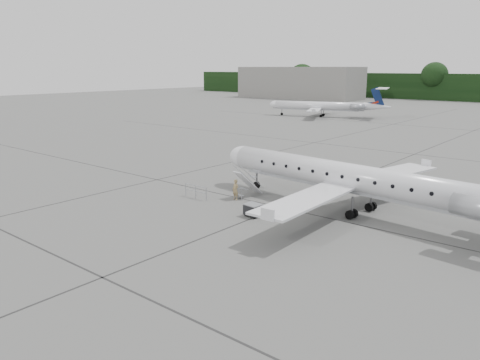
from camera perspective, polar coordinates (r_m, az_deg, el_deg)
The scene contains 8 objects.
ground at distance 27.05m, azimuth 7.41°, elevation -7.88°, with size 320.00×320.00×0.00m, color slate.
terminal_building at distance 155.66m, azimuth 7.24°, elevation 11.68°, with size 40.00×14.00×10.00m, color slate.
main_regional_jet at distance 32.89m, azimuth 13.50°, elevation 1.91°, with size 26.57×19.13×6.81m, color silver, non-canonical shape.
airstair at distance 36.36m, azimuth 1.00°, elevation -0.39°, with size 0.85×2.45×2.13m, color silver, non-canonical shape.
passenger at distance 35.49m, azimuth -0.55°, elevation -1.19°, with size 0.58×0.38×1.59m, color #998153.
safety_railing at distance 36.19m, azimuth -5.42°, elevation -1.45°, with size 2.20×0.08×1.00m, color #96999E, non-canonical shape.
baggage_cart at distance 31.66m, azimuth 1.60°, elevation -3.65°, with size 1.08×0.87×0.94m, color black, non-canonical shape.
bg_regional_left at distance 97.89m, azimuth 9.58°, elevation 9.40°, with size 23.16×16.68×6.08m, color silver, non-canonical shape.
Camera 1 is at (13.18, -21.48, 9.84)m, focal length 35.00 mm.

